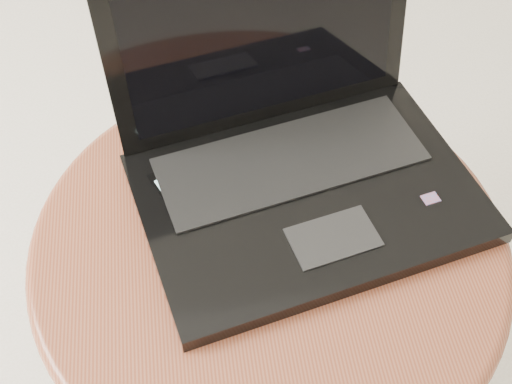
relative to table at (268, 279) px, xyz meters
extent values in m
cylinder|color=#4E2713|center=(0.00, 0.00, -0.13)|extent=(0.09, 0.09, 0.40)
cylinder|color=brown|center=(0.00, 0.00, 0.08)|extent=(0.55, 0.55, 0.03)
torus|color=brown|center=(0.00, 0.00, 0.08)|extent=(0.57, 0.57, 0.03)
cube|color=black|center=(0.05, 0.04, 0.11)|extent=(0.45, 0.36, 0.02)
cube|color=black|center=(0.04, 0.10, 0.12)|extent=(0.35, 0.19, 0.00)
cube|color=black|center=(0.07, -0.03, 0.12)|extent=(0.11, 0.08, 0.00)
cube|color=red|center=(0.20, 0.01, 0.12)|extent=(0.02, 0.02, 0.00)
cube|color=black|center=(0.02, 0.20, 0.24)|extent=(0.39, 0.13, 0.24)
cube|color=black|center=(0.02, 0.19, 0.24)|extent=(0.34, 0.11, 0.20)
cube|color=black|center=(-0.10, 0.09, 0.10)|extent=(0.11, 0.12, 0.01)
cube|color=#B0153D|center=(-0.13, 0.12, 0.11)|extent=(0.05, 0.04, 0.00)
cube|color=#DA2877|center=(-0.10, 0.06, 0.11)|extent=(0.09, 0.12, 0.01)
cube|color=black|center=(-0.10, 0.06, 0.12)|extent=(0.09, 0.11, 0.00)
cube|color=silver|center=(-0.10, 0.06, 0.12)|extent=(0.07, 0.08, 0.00)
cylinder|color=black|center=(-0.08, 0.02, 0.12)|extent=(0.01, 0.01, 0.00)
camera|label=1|loc=(-0.08, -0.45, 0.74)|focal=46.80mm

